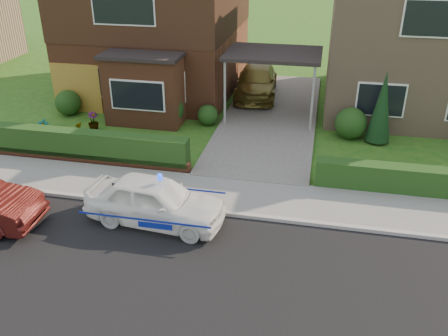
# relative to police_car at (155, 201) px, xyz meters

# --- Properties ---
(ground) EXTENTS (120.00, 120.00, 0.00)m
(ground) POSITION_rel_police_car_xyz_m (2.08, -2.35, -0.65)
(ground) COLOR #205516
(ground) RESTS_ON ground
(road) EXTENTS (60.00, 6.00, 0.02)m
(road) POSITION_rel_police_car_xyz_m (2.08, -2.35, -0.65)
(road) COLOR black
(road) RESTS_ON ground
(kerb) EXTENTS (60.00, 0.16, 0.12)m
(kerb) POSITION_rel_police_car_xyz_m (2.08, 0.70, -0.59)
(kerb) COLOR #9E9993
(kerb) RESTS_ON ground
(sidewalk) EXTENTS (60.00, 2.00, 0.10)m
(sidewalk) POSITION_rel_police_car_xyz_m (2.08, 1.75, -0.60)
(sidewalk) COLOR slate
(sidewalk) RESTS_ON ground
(driveway) EXTENTS (3.80, 12.00, 0.12)m
(driveway) POSITION_rel_police_car_xyz_m (2.08, 8.65, -0.59)
(driveway) COLOR #666059
(driveway) RESTS_ON ground
(house_left) EXTENTS (7.50, 9.53, 7.25)m
(house_left) POSITION_rel_police_car_xyz_m (-3.70, 11.56, 3.16)
(house_left) COLOR brown
(house_left) RESTS_ON ground
(house_right) EXTENTS (7.50, 8.06, 7.25)m
(house_right) POSITION_rel_police_car_xyz_m (7.88, 11.65, 3.02)
(house_right) COLOR #9E7D61
(house_right) RESTS_ON ground
(carport_link) EXTENTS (3.80, 3.00, 2.77)m
(carport_link) POSITION_rel_police_car_xyz_m (2.08, 8.61, 2.01)
(carport_link) COLOR black
(carport_link) RESTS_ON ground
(garage_door) EXTENTS (2.20, 0.10, 2.10)m
(garage_door) POSITION_rel_police_car_xyz_m (-6.17, 7.61, 0.40)
(garage_door) COLOR #8C5E1E
(garage_door) RESTS_ON ground
(dwarf_wall) EXTENTS (7.70, 0.25, 0.36)m
(dwarf_wall) POSITION_rel_police_car_xyz_m (-3.72, 2.95, -0.47)
(dwarf_wall) COLOR brown
(dwarf_wall) RESTS_ON ground
(hedge_left) EXTENTS (7.50, 0.55, 0.90)m
(hedge_left) POSITION_rel_police_car_xyz_m (-3.72, 3.10, -0.65)
(hedge_left) COLOR #113714
(hedge_left) RESTS_ON ground
(hedge_right) EXTENTS (7.50, 0.55, 0.80)m
(hedge_right) POSITION_rel_police_car_xyz_m (7.88, 3.00, -0.65)
(hedge_right) COLOR #113714
(hedge_right) RESTS_ON ground
(shrub_left_far) EXTENTS (1.08, 1.08, 1.08)m
(shrub_left_far) POSITION_rel_police_car_xyz_m (-6.42, 7.15, -0.11)
(shrub_left_far) COLOR #113714
(shrub_left_far) RESTS_ON ground
(shrub_left_mid) EXTENTS (1.32, 1.32, 1.32)m
(shrub_left_mid) POSITION_rel_police_car_xyz_m (-1.92, 6.95, 0.01)
(shrub_left_mid) COLOR #113714
(shrub_left_mid) RESTS_ON ground
(shrub_left_near) EXTENTS (0.84, 0.84, 0.84)m
(shrub_left_near) POSITION_rel_police_car_xyz_m (-0.32, 7.25, -0.23)
(shrub_left_near) COLOR #113714
(shrub_left_near) RESTS_ON ground
(shrub_right_near) EXTENTS (1.20, 1.20, 1.20)m
(shrub_right_near) POSITION_rel_police_car_xyz_m (5.28, 7.05, -0.05)
(shrub_right_near) COLOR #113714
(shrub_right_near) RESTS_ON ground
(conifer_a) EXTENTS (0.90, 0.90, 2.60)m
(conifer_a) POSITION_rel_police_car_xyz_m (6.28, 6.85, 0.65)
(conifer_a) COLOR black
(conifer_a) RESTS_ON ground
(police_car) EXTENTS (3.49, 3.92, 1.46)m
(police_car) POSITION_rel_police_car_xyz_m (0.00, 0.00, 0.00)
(police_car) COLOR white
(police_car) RESTS_ON ground
(driveway_car) EXTENTS (2.17, 4.64, 1.31)m
(driveway_car) POSITION_rel_police_car_xyz_m (1.08, 11.11, 0.13)
(driveway_car) COLOR brown
(driveway_car) RESTS_ON driveway
(potted_plant_a) EXTENTS (0.47, 0.35, 0.81)m
(potted_plant_a) POSITION_rel_police_car_xyz_m (-5.95, 4.45, -0.24)
(potted_plant_a) COLOR gray
(potted_plant_a) RESTS_ON ground
(potted_plant_b) EXTENTS (0.54, 0.54, 0.76)m
(potted_plant_b) POSITION_rel_police_car_xyz_m (-4.69, 4.59, -0.27)
(potted_plant_b) COLOR gray
(potted_plant_b) RESTS_ON ground
(potted_plant_c) EXTENTS (0.58, 0.58, 0.75)m
(potted_plant_c) POSITION_rel_police_car_xyz_m (-4.58, 5.70, -0.27)
(potted_plant_c) COLOR gray
(potted_plant_c) RESTS_ON ground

